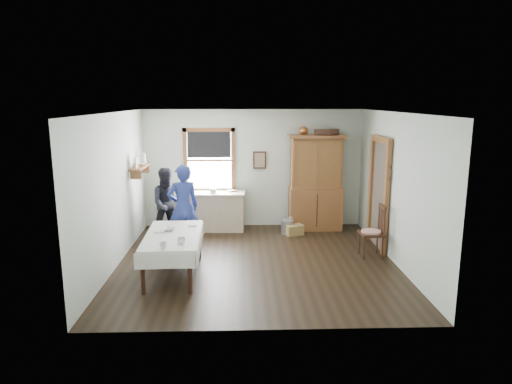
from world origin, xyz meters
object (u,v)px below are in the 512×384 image
(china_hutch, at_px, (316,182))
(spindle_chair, at_px, (372,231))
(figure_dark, at_px, (168,206))
(work_counter, at_px, (211,211))
(dining_table, at_px, (174,255))
(pail, at_px, (287,227))
(woman_blue, at_px, (183,211))
(wicker_basket, at_px, (294,230))

(china_hutch, bearing_deg, spindle_chair, -68.62)
(figure_dark, bearing_deg, work_counter, 17.42)
(spindle_chair, bearing_deg, dining_table, -169.71)
(dining_table, relative_size, spindle_chair, 1.77)
(pail, height_order, figure_dark, figure_dark)
(dining_table, bearing_deg, woman_blue, 89.58)
(dining_table, bearing_deg, wicker_basket, 44.41)
(pail, distance_m, woman_blue, 2.45)
(wicker_basket, bearing_deg, work_counter, 166.18)
(wicker_basket, distance_m, woman_blue, 2.55)
(work_counter, height_order, woman_blue, woman_blue)
(spindle_chair, bearing_deg, china_hutch, 109.16)
(dining_table, xyz_separation_m, spindle_chair, (3.58, 0.78, 0.15))
(work_counter, height_order, wicker_basket, work_counter)
(work_counter, distance_m, figure_dark, 1.10)
(woman_blue, xyz_separation_m, figure_dark, (-0.41, 0.74, -0.08))
(work_counter, xyz_separation_m, woman_blue, (-0.46, -1.35, 0.35))
(dining_table, bearing_deg, pail, 47.28)
(figure_dark, bearing_deg, wicker_basket, -14.20)
(work_counter, relative_size, wicker_basket, 4.05)
(dining_table, xyz_separation_m, woman_blue, (0.01, 1.35, 0.43))
(woman_blue, height_order, figure_dark, woman_blue)
(china_hutch, distance_m, wicker_basket, 1.20)
(work_counter, relative_size, woman_blue, 0.97)
(dining_table, xyz_separation_m, figure_dark, (-0.40, 2.09, 0.35))
(pail, bearing_deg, spindle_chair, -47.68)
(spindle_chair, relative_size, figure_dark, 0.72)
(spindle_chair, height_order, pail, spindle_chair)
(china_hutch, xyz_separation_m, wicker_basket, (-0.53, -0.47, -0.97))
(wicker_basket, bearing_deg, spindle_chair, -48.88)
(woman_blue, bearing_deg, wicker_basket, -177.81)
(work_counter, xyz_separation_m, pail, (1.69, -0.36, -0.28))
(dining_table, bearing_deg, spindle_chair, 12.31)
(work_counter, relative_size, china_hutch, 0.71)
(dining_table, bearing_deg, work_counter, 80.16)
(work_counter, xyz_separation_m, dining_table, (-0.47, -2.70, -0.08))
(work_counter, bearing_deg, pail, -9.41)
(pail, height_order, woman_blue, woman_blue)
(dining_table, relative_size, pail, 5.86)
(china_hutch, relative_size, woman_blue, 1.37)
(spindle_chair, distance_m, figure_dark, 4.20)
(china_hutch, xyz_separation_m, figure_dark, (-3.23, -0.63, -0.37))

